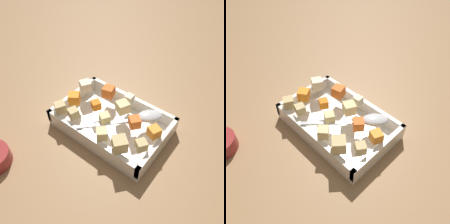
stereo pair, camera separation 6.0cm
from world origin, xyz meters
The scene contains 17 objects.
ground_plane centered at (0.00, 0.00, 0.00)m, with size 4.00×4.00×0.00m, color #936D47.
baking_dish centered at (0.00, 0.01, 0.02)m, with size 0.31×0.20×0.05m.
carrot_chunk_near_left centered at (-0.12, -0.02, 0.07)m, with size 0.03×0.03×0.03m, color orange.
carrot_chunk_heap_top centered at (-0.06, 0.06, 0.07)m, with size 0.03×0.03×0.03m, color orange.
carrot_chunk_far_left centered at (-0.05, 0.00, 0.06)m, with size 0.02×0.02×0.02m, color orange.
carrot_chunk_rim_edge centered at (0.07, 0.01, 0.07)m, with size 0.03×0.03×0.03m, color orange.
carrot_chunk_corner_nw centered at (0.13, 0.01, 0.07)m, with size 0.03×0.03×0.03m, color orange.
potato_chunk_far_right centered at (0.08, -0.07, 0.07)m, with size 0.03×0.03×0.03m, color tan.
potato_chunk_near_right centered at (0.00, -0.02, 0.07)m, with size 0.03×0.03×0.03m, color #E0CC89.
potato_chunk_center centered at (0.03, -0.07, 0.07)m, with size 0.03×0.03×0.03m, color #E0CC89.
potato_chunk_mid_left centered at (0.01, 0.08, 0.06)m, with size 0.02×0.02×0.02m, color beige.
potato_chunk_mid_right centered at (-0.08, -0.06, 0.06)m, with size 0.02×0.02×0.02m, color tan.
potato_chunk_heap_side centered at (0.01, 0.04, 0.07)m, with size 0.03×0.03×0.03m, color #E0CC89.
potato_chunk_under_handle centered at (-0.13, 0.04, 0.07)m, with size 0.03×0.03×0.03m, color beige.
potato_chunk_corner_ne centered at (-0.12, -0.07, 0.07)m, with size 0.03×0.03×0.03m, color tan.
potato_chunk_near_spoon centered at (0.12, -0.04, 0.06)m, with size 0.02×0.02×0.02m, color tan.
serving_spoon centered at (0.08, 0.05, 0.06)m, with size 0.17×0.19×0.02m.
Camera 1 is at (0.26, -0.33, 0.49)m, focal length 36.08 mm.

